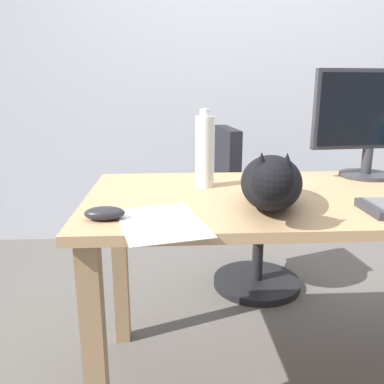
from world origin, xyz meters
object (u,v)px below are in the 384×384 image
Objects in this scene: computer_mouse at (105,213)px; office_chair at (250,223)px; spray_bottle at (205,151)px; cat at (272,181)px; monitor at (372,119)px.

office_chair is at bearing 58.12° from computer_mouse.
office_chair is at bearing 63.95° from spray_bottle.
cat is 2.17× the size of spray_bottle.
spray_bottle reaches higher than cat.
monitor is 0.68m from spray_bottle.
monitor is 1.09m from computer_mouse.
monitor reaches higher than computer_mouse.
office_chair is 1.21m from computer_mouse.
cat is (-0.13, -0.90, 0.44)m from office_chair.
office_chair is 1.49× the size of cat.
monitor reaches higher than office_chair.
monitor reaches higher than cat.
cat is 0.49m from computer_mouse.
cat is (-0.48, -0.39, -0.15)m from monitor.
computer_mouse is at bearing -153.64° from monitor.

